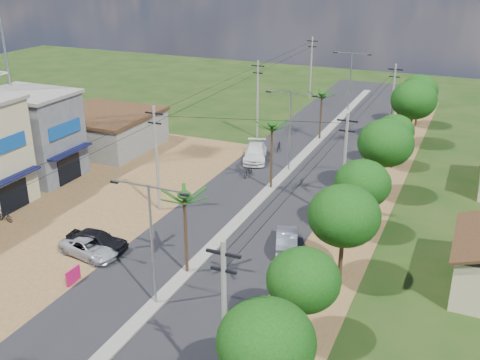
% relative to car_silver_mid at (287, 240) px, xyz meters
% --- Properties ---
extents(ground, '(160.00, 160.00, 0.00)m').
position_rel_car_silver_mid_xyz_m(ground, '(-5.00, -9.99, -0.72)').
color(ground, black).
rests_on(ground, ground).
extents(road, '(12.00, 110.00, 0.04)m').
position_rel_car_silver_mid_xyz_m(road, '(-5.00, 5.01, -0.70)').
color(road, black).
rests_on(road, ground).
extents(median, '(1.00, 90.00, 0.18)m').
position_rel_car_silver_mid_xyz_m(median, '(-5.00, 8.01, -0.63)').
color(median, '#605E56').
rests_on(median, ground).
extents(dirt_lot_west, '(18.00, 46.00, 0.04)m').
position_rel_car_silver_mid_xyz_m(dirt_lot_west, '(-20.00, -1.99, -0.70)').
color(dirt_lot_west, '#503F1B').
rests_on(dirt_lot_west, ground).
extents(dirt_shoulder_east, '(5.00, 90.00, 0.03)m').
position_rel_car_silver_mid_xyz_m(dirt_shoulder_east, '(3.50, 5.01, -0.70)').
color(dirt_shoulder_east, '#503F1B').
rests_on(dirt_shoulder_east, ground).
extents(shophouse_grey, '(9.00, 6.40, 8.30)m').
position_rel_car_silver_mid_xyz_m(shophouse_grey, '(-26.98, 4.01, 3.45)').
color(shophouse_grey, '#45494C').
rests_on(shophouse_grey, ground).
extents(low_shed, '(10.40, 10.40, 3.95)m').
position_rel_car_silver_mid_xyz_m(low_shed, '(-26.00, 14.01, 1.25)').
color(low_shed, '#605E56').
rests_on(low_shed, ground).
extents(tree_east_a, '(4.40, 4.40, 6.37)m').
position_rel_car_silver_mid_xyz_m(tree_east_a, '(4.50, -15.99, 3.77)').
color(tree_east_a, black).
rests_on(tree_east_a, ground).
extents(tree_east_b, '(4.00, 4.00, 5.83)m').
position_rel_car_silver_mid_xyz_m(tree_east_b, '(4.30, -9.99, 3.40)').
color(tree_east_b, black).
rests_on(tree_east_b, ground).
extents(tree_east_c, '(4.60, 4.60, 6.83)m').
position_rel_car_silver_mid_xyz_m(tree_east_c, '(4.70, -2.99, 4.15)').
color(tree_east_c, black).
rests_on(tree_east_c, ground).
extents(tree_east_d, '(4.20, 4.20, 6.13)m').
position_rel_car_silver_mid_xyz_m(tree_east_d, '(4.40, 4.01, 3.62)').
color(tree_east_d, black).
rests_on(tree_east_d, ground).
extents(tree_east_e, '(4.80, 4.80, 7.14)m').
position_rel_car_silver_mid_xyz_m(tree_east_e, '(4.60, 12.01, 4.37)').
color(tree_east_e, black).
rests_on(tree_east_e, ground).
extents(tree_east_f, '(3.80, 3.80, 5.52)m').
position_rel_car_silver_mid_xyz_m(tree_east_f, '(4.20, 20.01, 3.17)').
color(tree_east_f, black).
rests_on(tree_east_f, ground).
extents(tree_east_g, '(5.00, 5.00, 7.38)m').
position_rel_car_silver_mid_xyz_m(tree_east_g, '(4.80, 28.01, 4.52)').
color(tree_east_g, black).
rests_on(tree_east_g, ground).
extents(tree_east_h, '(4.40, 4.40, 6.52)m').
position_rel_car_silver_mid_xyz_m(tree_east_h, '(4.50, 36.01, 3.92)').
color(tree_east_h, black).
rests_on(tree_east_h, ground).
extents(palm_median_near, '(2.00, 2.00, 6.15)m').
position_rel_car_silver_mid_xyz_m(palm_median_near, '(-5.00, -5.99, 4.82)').
color(palm_median_near, black).
rests_on(palm_median_near, ground).
extents(palm_median_mid, '(2.00, 2.00, 6.55)m').
position_rel_car_silver_mid_xyz_m(palm_median_mid, '(-5.00, 10.01, 5.18)').
color(palm_median_mid, black).
rests_on(palm_median_mid, ground).
extents(palm_median_far, '(2.00, 2.00, 5.85)m').
position_rel_car_silver_mid_xyz_m(palm_median_far, '(-5.00, 26.01, 4.54)').
color(palm_median_far, black).
rests_on(palm_median_far, ground).
extents(streetlight_near, '(5.10, 0.18, 8.00)m').
position_rel_car_silver_mid_xyz_m(streetlight_near, '(-5.00, -9.99, 4.07)').
color(streetlight_near, gray).
rests_on(streetlight_near, ground).
extents(streetlight_mid, '(5.10, 0.18, 8.00)m').
position_rel_car_silver_mid_xyz_m(streetlight_mid, '(-5.00, 15.01, 4.07)').
color(streetlight_mid, gray).
rests_on(streetlight_mid, ground).
extents(streetlight_far, '(5.10, 0.18, 8.00)m').
position_rel_car_silver_mid_xyz_m(streetlight_far, '(-5.00, 40.01, 4.07)').
color(streetlight_far, gray).
rests_on(streetlight_far, ground).
extents(utility_pole_w_b, '(1.60, 0.24, 9.00)m').
position_rel_car_silver_mid_xyz_m(utility_pole_w_b, '(-12.00, 2.01, 4.04)').
color(utility_pole_w_b, '#605E56').
rests_on(utility_pole_w_b, ground).
extents(utility_pole_w_c, '(1.60, 0.24, 9.00)m').
position_rel_car_silver_mid_xyz_m(utility_pole_w_c, '(-12.00, 24.01, 4.04)').
color(utility_pole_w_c, '#605E56').
rests_on(utility_pole_w_c, ground).
extents(utility_pole_w_d, '(1.60, 0.24, 9.00)m').
position_rel_car_silver_mid_xyz_m(utility_pole_w_d, '(-12.00, 45.01, 4.04)').
color(utility_pole_w_d, '#605E56').
rests_on(utility_pole_w_d, ground).
extents(utility_pole_e_a, '(1.60, 0.24, 9.00)m').
position_rel_car_silver_mid_xyz_m(utility_pole_e_a, '(2.50, -15.99, 4.04)').
color(utility_pole_e_a, '#605E56').
rests_on(utility_pole_e_a, ground).
extents(utility_pole_e_b, '(1.60, 0.24, 9.00)m').
position_rel_car_silver_mid_xyz_m(utility_pole_e_b, '(2.50, 6.01, 4.04)').
color(utility_pole_e_b, '#605E56').
rests_on(utility_pole_e_b, ground).
extents(utility_pole_e_c, '(1.60, 0.24, 9.00)m').
position_rel_car_silver_mid_xyz_m(utility_pole_e_c, '(2.50, 28.01, 4.04)').
color(utility_pole_e_c, '#605E56').
rests_on(utility_pole_e_c, ground).
extents(car_silver_mid, '(2.84, 4.61, 1.43)m').
position_rel_car_silver_mid_xyz_m(car_silver_mid, '(0.00, 0.00, 0.00)').
color(car_silver_mid, '#9FA1A7').
rests_on(car_silver_mid, ground).
extents(car_white_far, '(3.86, 5.93, 1.60)m').
position_rel_car_silver_mid_xyz_m(car_white_far, '(-9.24, 16.61, 0.08)').
color(car_white_far, silver).
rests_on(car_white_far, ground).
extents(car_parked_silver, '(4.88, 2.89, 1.27)m').
position_rel_car_silver_mid_xyz_m(car_parked_silver, '(-12.50, -6.73, -0.08)').
color(car_parked_silver, '#9FA1A7').
rests_on(car_parked_silver, ground).
extents(car_parked_dark, '(4.68, 2.21, 1.55)m').
position_rel_car_silver_mid_xyz_m(car_parked_dark, '(-12.50, -5.79, 0.06)').
color(car_parked_dark, black).
rests_on(car_parked_dark, ground).
extents(moto_rider_west_a, '(0.65, 1.86, 0.98)m').
position_rel_car_silver_mid_xyz_m(moto_rider_west_a, '(-8.12, 12.03, -0.23)').
color(moto_rider_west_a, black).
rests_on(moto_rider_west_a, ground).
extents(moto_rider_west_b, '(0.78, 1.80, 1.05)m').
position_rel_car_silver_mid_xyz_m(moto_rider_west_b, '(-7.99, 20.38, -0.19)').
color(moto_rider_west_b, black).
rests_on(moto_rider_west_b, ground).
extents(roadside_sign, '(0.13, 1.31, 1.09)m').
position_rel_car_silver_mid_xyz_m(roadside_sign, '(-11.24, -10.03, -0.18)').
color(roadside_sign, '#A70F46').
rests_on(roadside_sign, ground).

